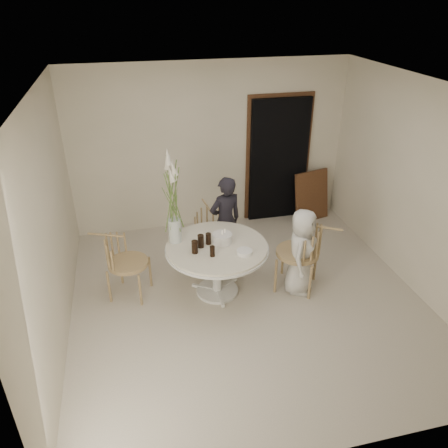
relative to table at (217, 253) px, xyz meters
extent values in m
plane|color=beige|center=(0.35, -0.25, -0.62)|extent=(4.50, 4.50, 0.00)
plane|color=silver|center=(0.35, -0.25, 2.08)|extent=(4.50, 4.50, 0.00)
plane|color=beige|center=(0.35, 2.00, 0.73)|extent=(4.50, 0.00, 4.50)
plane|color=beige|center=(0.35, -2.50, 0.73)|extent=(4.50, 0.00, 4.50)
plane|color=beige|center=(-1.90, -0.25, 0.73)|extent=(0.00, 4.50, 4.50)
plane|color=beige|center=(2.60, -0.25, 0.73)|extent=(0.00, 4.50, 4.50)
cube|color=black|center=(1.50, 1.94, 0.43)|extent=(1.00, 0.10, 2.10)
cube|color=brown|center=(1.50, 1.98, 0.49)|extent=(1.12, 0.03, 2.22)
cylinder|color=silver|center=(0.00, 0.00, -0.60)|extent=(0.56, 0.56, 0.04)
cylinder|color=silver|center=(0.00, 0.00, -0.27)|extent=(0.12, 0.12, 0.65)
cylinder|color=silver|center=(0.00, 0.00, 0.07)|extent=(1.33, 1.33, 0.03)
cylinder|color=beige|center=(0.00, 0.00, 0.09)|extent=(1.30, 1.30, 0.04)
cube|color=brown|center=(2.06, 1.70, -0.18)|extent=(0.69, 0.36, 0.88)
cylinder|color=tan|center=(-0.11, 0.46, -0.39)|extent=(0.03, 0.03, 0.45)
cylinder|color=tan|center=(0.29, 0.50, -0.39)|extent=(0.03, 0.03, 0.45)
cylinder|color=tan|center=(-0.14, 0.86, -0.39)|extent=(0.03, 0.03, 0.45)
cylinder|color=tan|center=(0.26, 0.90, -0.39)|extent=(0.03, 0.03, 0.45)
cylinder|color=tan|center=(0.08, 0.68, -0.15)|extent=(0.50, 0.50, 0.05)
cylinder|color=tan|center=(1.00, 0.21, -0.36)|extent=(0.03, 0.03, 0.51)
cylinder|color=tan|center=(0.75, -0.18, -0.36)|extent=(0.03, 0.03, 0.51)
cylinder|color=tan|center=(1.38, -0.04, -0.36)|extent=(0.03, 0.03, 0.51)
cylinder|color=tan|center=(1.14, -0.42, -0.36)|extent=(0.03, 0.03, 0.51)
cylinder|color=tan|center=(1.07, -0.11, -0.08)|extent=(0.57, 0.57, 0.06)
cylinder|color=tan|center=(-1.02, -0.05, -0.38)|extent=(0.03, 0.03, 0.47)
cylinder|color=tan|center=(-0.86, 0.34, -0.38)|extent=(0.03, 0.03, 0.47)
cylinder|color=tan|center=(-1.40, 0.11, -0.38)|extent=(0.03, 0.03, 0.47)
cylinder|color=tan|center=(-1.24, 0.50, -0.38)|extent=(0.03, 0.03, 0.47)
cylinder|color=tan|center=(-1.13, 0.22, -0.13)|extent=(0.52, 0.52, 0.05)
imported|color=black|center=(0.28, 0.72, 0.06)|extent=(0.56, 0.44, 1.35)
imported|color=silver|center=(1.08, -0.20, -0.02)|extent=(0.64, 0.70, 1.20)
cylinder|color=white|center=(0.09, 0.06, 0.18)|extent=(0.25, 0.25, 0.12)
cylinder|color=#FFDAA1|center=(0.09, 0.06, 0.26)|extent=(0.01, 0.01, 0.05)
cylinder|color=#FFDAA1|center=(0.13, 0.09, 0.26)|extent=(0.01, 0.01, 0.05)
cylinder|color=black|center=(-0.30, -0.11, 0.20)|extent=(0.10, 0.10, 0.17)
cylinder|color=black|center=(-0.11, -0.23, 0.18)|extent=(0.07, 0.07, 0.14)
cylinder|color=black|center=(-0.20, 0.01, 0.20)|extent=(0.09, 0.09, 0.17)
cylinder|color=black|center=(-0.10, 0.07, 0.19)|extent=(0.08, 0.08, 0.15)
cylinder|color=white|center=(0.29, -0.27, 0.14)|extent=(0.22, 0.22, 0.05)
cylinder|color=silver|center=(-0.50, 0.23, 0.27)|extent=(0.17, 0.17, 0.32)
cylinder|color=#557532|center=(-0.46, 0.24, 0.67)|extent=(0.01, 0.01, 0.79)
cone|color=silver|center=(-0.46, 0.24, 1.07)|extent=(0.08, 0.08, 0.20)
cylinder|color=#557532|center=(-0.48, 0.27, 0.70)|extent=(0.01, 0.01, 0.86)
cone|color=silver|center=(-0.48, 0.27, 1.13)|extent=(0.08, 0.08, 0.20)
cylinder|color=#557532|center=(-0.52, 0.26, 0.74)|extent=(0.01, 0.01, 0.93)
cone|color=silver|center=(-0.52, 0.26, 1.20)|extent=(0.08, 0.08, 0.20)
cylinder|color=#557532|center=(-0.53, 0.23, 0.77)|extent=(0.01, 0.01, 1.00)
cone|color=silver|center=(-0.53, 0.23, 1.27)|extent=(0.08, 0.08, 0.20)
cylinder|color=#557532|center=(-0.51, 0.20, 0.67)|extent=(0.01, 0.01, 0.79)
cone|color=silver|center=(-0.51, 0.20, 1.07)|extent=(0.08, 0.08, 0.20)
cylinder|color=#557532|center=(-0.48, 0.21, 0.70)|extent=(0.01, 0.01, 0.86)
cone|color=silver|center=(-0.48, 0.21, 1.13)|extent=(0.08, 0.08, 0.20)
camera|label=1|loc=(-1.01, -4.65, 3.01)|focal=35.00mm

